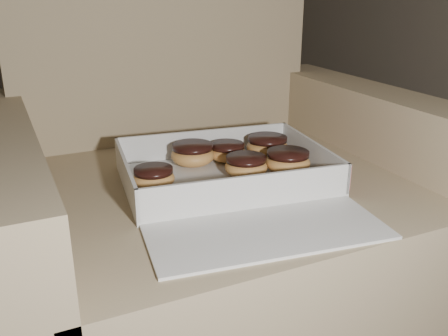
% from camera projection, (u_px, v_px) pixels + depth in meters
% --- Properties ---
extents(armchair, '(0.90, 0.76, 0.94)m').
position_uv_depth(armchair, '(208.00, 221.00, 1.08)').
color(armchair, '#8E795A').
rests_on(armchair, floor).
extents(bakery_box, '(0.43, 0.49, 0.06)m').
position_uv_depth(bakery_box, '(232.00, 183.00, 0.93)').
color(bakery_box, silver).
rests_on(bakery_box, armchair).
extents(donut_a, '(0.09, 0.09, 0.04)m').
position_uv_depth(donut_a, '(193.00, 154.00, 1.02)').
color(donut_a, '#E1A04E').
rests_on(donut_a, bakery_box).
extents(donut_b, '(0.09, 0.09, 0.04)m').
position_uv_depth(donut_b, '(288.00, 161.00, 0.98)').
color(donut_b, '#E1A04E').
rests_on(donut_b, bakery_box).
extents(donut_c, '(0.08, 0.08, 0.04)m').
position_uv_depth(donut_c, '(246.00, 166.00, 0.96)').
color(donut_c, '#E1A04E').
rests_on(donut_c, bakery_box).
extents(donut_d, '(0.08, 0.08, 0.04)m').
position_uv_depth(donut_d, '(154.00, 177.00, 0.91)').
color(donut_d, '#E1A04E').
rests_on(donut_d, bakery_box).
extents(donut_e, '(0.09, 0.09, 0.04)m').
position_uv_depth(donut_e, '(267.00, 146.00, 1.07)').
color(donut_e, '#E1A04E').
rests_on(donut_e, bakery_box).
extents(donut_f, '(0.08, 0.08, 0.04)m').
position_uv_depth(donut_f, '(227.00, 152.00, 1.04)').
color(donut_f, '#E1A04E').
rests_on(donut_f, bakery_box).
extents(crumb_a, '(0.01, 0.01, 0.00)m').
position_uv_depth(crumb_a, '(213.00, 190.00, 0.90)').
color(crumb_a, black).
rests_on(crumb_a, bakery_box).
extents(crumb_b, '(0.01, 0.01, 0.00)m').
position_uv_depth(crumb_b, '(209.00, 198.00, 0.87)').
color(crumb_b, black).
rests_on(crumb_b, bakery_box).
extents(crumb_c, '(0.01, 0.01, 0.00)m').
position_uv_depth(crumb_c, '(300.00, 178.00, 0.95)').
color(crumb_c, black).
rests_on(crumb_c, bakery_box).
extents(crumb_d, '(0.01, 0.01, 0.00)m').
position_uv_depth(crumb_d, '(169.00, 191.00, 0.90)').
color(crumb_d, black).
rests_on(crumb_d, bakery_box).
extents(crumb_e, '(0.01, 0.01, 0.00)m').
position_uv_depth(crumb_e, '(209.00, 187.00, 0.91)').
color(crumb_e, black).
rests_on(crumb_e, bakery_box).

